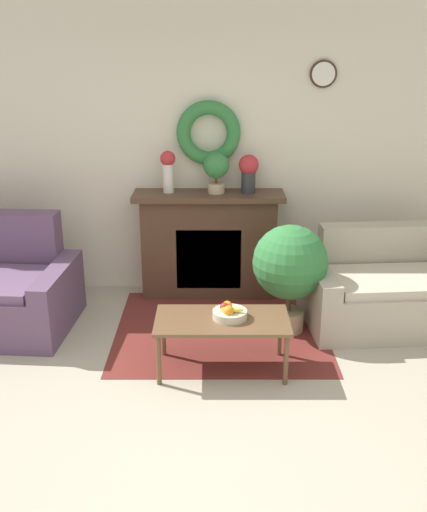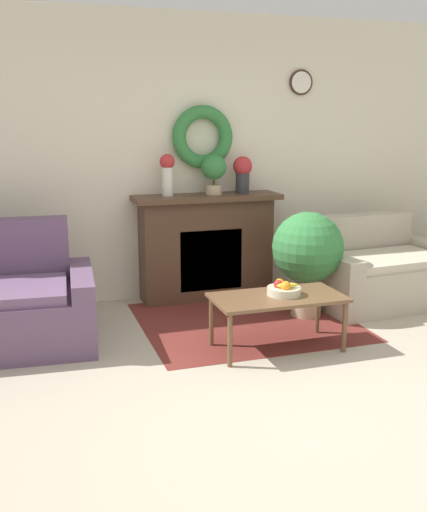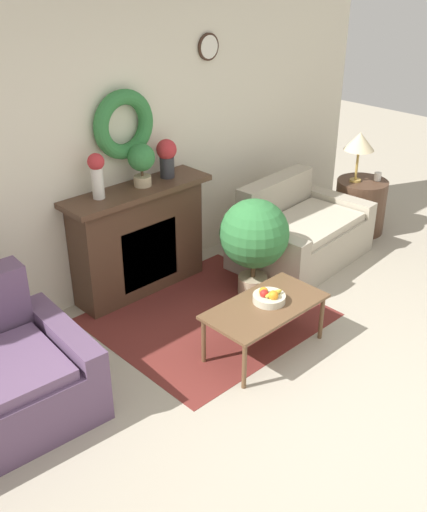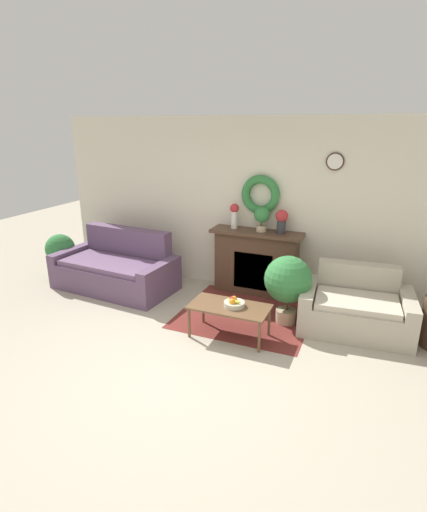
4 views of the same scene
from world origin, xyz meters
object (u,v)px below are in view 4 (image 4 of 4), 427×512
vase_on_mantel_left (234,214)px  fruit_bowl (234,303)px  loveseat_right (355,309)px  couch_left (117,269)px  potted_plant_floor_by_loveseat (288,281)px  potted_plant_on_mantel (262,216)px  vase_on_mantel_right (282,220)px  fireplace (256,262)px  coffee_table (229,309)px  potted_plant_floor_by_couch (60,251)px

vase_on_mantel_left → fruit_bowl: bearing=-69.7°
loveseat_right → fruit_bowl: loveseat_right is taller
couch_left → vase_on_mantel_left: 2.13m
fruit_bowl → potted_plant_floor_by_loveseat: potted_plant_floor_by_loveseat is taller
potted_plant_on_mantel → vase_on_mantel_right: bearing=3.8°
fireplace → loveseat_right: bearing=-22.1°
fruit_bowl → vase_on_mantel_left: (-0.54, 1.46, 0.78)m
loveseat_right → vase_on_mantel_right: (-1.18, 0.64, 0.94)m
vase_on_mantel_right → coffee_table: bearing=-100.1°
fruit_bowl → vase_on_mantel_left: size_ratio=0.67×
coffee_table → fruit_bowl: fruit_bowl is taller
loveseat_right → potted_plant_floor_by_couch: (-4.91, 0.01, 0.18)m
couch_left → potted_plant_floor_by_loveseat: bearing=1.5°
loveseat_right → fruit_bowl: (-1.39, -0.82, 0.18)m
fruit_bowl → vase_on_mantel_right: 1.66m
potted_plant_floor_by_loveseat → vase_on_mantel_left: bearing=142.6°
coffee_table → potted_plant_floor_by_loveseat: size_ratio=1.06×
couch_left → fruit_bowl: (2.32, -0.78, 0.15)m
vase_on_mantel_right → potted_plant_floor_by_couch: 3.86m
potted_plant_on_mantel → potted_plant_floor_by_loveseat: 1.20m
potted_plant_floor_by_couch → vase_on_mantel_right: bearing=9.6°
loveseat_right → potted_plant_on_mantel: 1.88m
potted_plant_floor_by_loveseat → loveseat_right: bearing=11.2°
coffee_table → vase_on_mantel_left: size_ratio=2.56×
fireplace → couch_left: fireplace is taller
vase_on_mantel_left → potted_plant_floor_by_loveseat: (1.06, -0.81, -0.65)m
fireplace → potted_plant_on_mantel: 0.74m
loveseat_right → fruit_bowl: 1.62m
fireplace → coffee_table: (0.11, -1.46, -0.14)m
vase_on_mantel_right → loveseat_right: bearing=-28.3°
potted_plant_on_mantel → potted_plant_floor_by_couch: potted_plant_on_mantel is taller
vase_on_mantel_left → coffee_table: bearing=-71.7°
potted_plant_floor_by_couch → fruit_bowl: bearing=-13.2°
loveseat_right → potted_plant_floor_by_couch: size_ratio=1.91×
loveseat_right → potted_plant_floor_by_couch: loveseat_right is taller
loveseat_right → potted_plant_floor_by_loveseat: 0.94m
loveseat_right → coffee_table: bearing=-154.5°
vase_on_mantel_right → potted_plant_floor_by_couch: size_ratio=0.46×
couch_left → potted_plant_floor_by_couch: 1.21m
couch_left → vase_on_mantel_right: (2.53, 0.68, 0.91)m
couch_left → loveseat_right: couch_left is taller
vase_on_mantel_right → potted_plant_floor_by_loveseat: bearing=-68.8°
coffee_table → potted_plant_floor_by_loveseat: potted_plant_floor_by_loveseat is taller
couch_left → potted_plant_on_mantel: 2.51m
vase_on_mantel_right → fruit_bowl: bearing=-98.1°
fruit_bowl → fireplace: bearing=96.4°
loveseat_right → potted_plant_on_mantel: size_ratio=3.82×
potted_plant_on_mantel → vase_on_mantel_left: bearing=177.4°
couch_left → potted_plant_floor_by_loveseat: size_ratio=2.15×
loveseat_right → coffee_table: loveseat_right is taller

